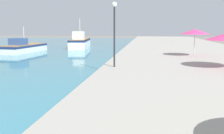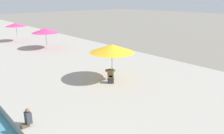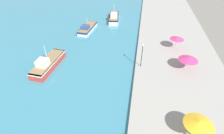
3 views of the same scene
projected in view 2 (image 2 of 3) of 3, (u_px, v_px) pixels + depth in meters
name	position (u px, v px, depth m)	size (l,w,h in m)	color
quay_promenade	(1.00, 35.00, 38.45)	(16.00, 90.00, 0.55)	#A39E93
cafe_umbrella_pink	(112.00, 48.00, 16.03)	(3.31, 3.31, 2.73)	#B7B7B7
cafe_umbrella_white	(45.00, 30.00, 26.48)	(3.27, 3.27, 2.52)	#B7B7B7
cafe_umbrella_striped	(16.00, 25.00, 30.86)	(2.81, 2.81, 2.65)	#B7B7B7
cafe_table	(110.00, 73.00, 16.61)	(0.80, 0.80, 0.74)	#333338
cafe_chair_left	(110.00, 79.00, 15.99)	(0.59, 0.59, 0.91)	#2D2D33
cafe_chair_right	(111.00, 79.00, 15.99)	(0.58, 0.58, 0.91)	#2D2D33
person_at_quay	(27.00, 119.00, 10.54)	(0.51, 0.36, 0.93)	brown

